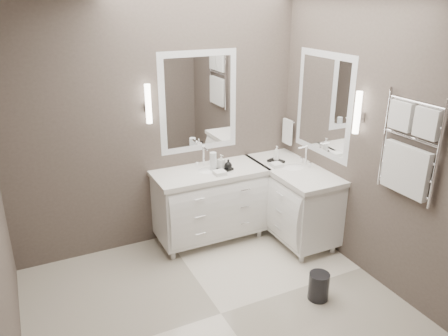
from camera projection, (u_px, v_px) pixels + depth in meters
name	position (u px, v px, depth m)	size (l,w,h in m)	color
floor	(221.00, 314.00, 3.85)	(3.20, 3.00, 0.01)	silver
wall_back	(159.00, 124.00, 4.62)	(3.20, 0.01, 2.70)	#4F453F
wall_front	(355.00, 276.00, 2.10)	(3.20, 0.01, 2.70)	#4F453F
wall_right	(378.00, 144.00, 4.02)	(0.01, 3.00, 2.70)	#4F453F
vanity_back	(210.00, 200.00, 4.89)	(1.24, 0.59, 0.97)	white
vanity_right	(292.00, 197.00, 4.97)	(0.59, 1.24, 0.97)	white
mirror_back	(199.00, 102.00, 4.72)	(0.90, 0.02, 1.10)	white
mirror_right	(323.00, 105.00, 4.61)	(0.02, 0.90, 1.10)	white
sconce_back	(148.00, 105.00, 4.42)	(0.06, 0.06, 0.40)	white
sconce_right	(357.00, 113.00, 4.08)	(0.06, 0.06, 0.40)	white
towel_bar_corner	(287.00, 131.00, 5.21)	(0.03, 0.22, 0.30)	white
towel_ladder	(408.00, 153.00, 3.64)	(0.06, 0.58, 0.90)	white
waste_bin	(319.00, 286.00, 4.00)	(0.19, 0.19, 0.26)	black
amenity_tray_back	(225.00, 169.00, 4.75)	(0.16, 0.12, 0.02)	black
amenity_tray_right	(276.00, 161.00, 4.98)	(0.13, 0.17, 0.03)	black
water_bottle	(213.00, 162.00, 4.70)	(0.07, 0.07, 0.21)	silver
soap_bottle_a	(221.00, 161.00, 4.72)	(0.07, 0.07, 0.15)	white
soap_bottle_b	(228.00, 164.00, 4.71)	(0.08, 0.08, 0.11)	black
soap_bottle_c	(276.00, 153.00, 4.94)	(0.06, 0.07, 0.17)	white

